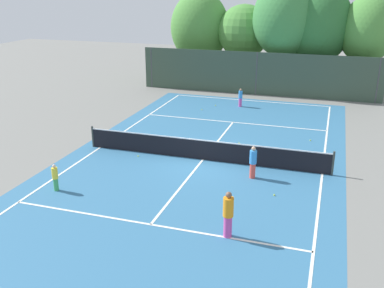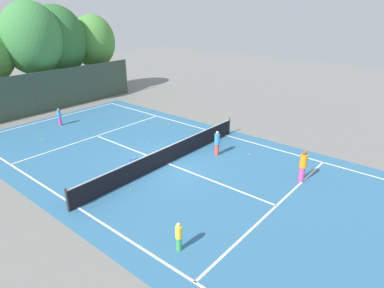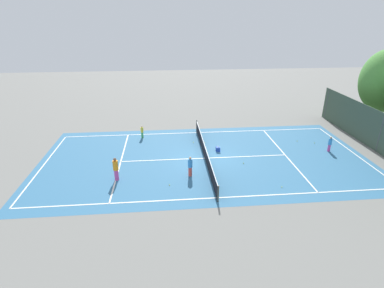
{
  "view_description": "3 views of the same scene",
  "coord_description": "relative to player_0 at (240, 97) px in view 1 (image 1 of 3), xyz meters",
  "views": [
    {
      "loc": [
        5.53,
        -18.83,
        7.87
      ],
      "look_at": [
        -0.28,
        -0.84,
        1.05
      ],
      "focal_mm": 41.4,
      "sensor_mm": 36.0,
      "label": 1
    },
    {
      "loc": [
        -11.5,
        -11.28,
        7.86
      ],
      "look_at": [
        0.81,
        -1.04,
        1.16
      ],
      "focal_mm": 30.95,
      "sensor_mm": 36.0,
      "label": 2
    },
    {
      "loc": [
        20.8,
        -2.92,
        10.25
      ],
      "look_at": [
        -0.84,
        -0.92,
        0.87
      ],
      "focal_mm": 28.26,
      "sensor_mm": 36.0,
      "label": 3
    }
  ],
  "objects": [
    {
      "name": "player_0",
      "position": [
        0.0,
        0.0,
        0.0
      ],
      "size": [
        0.27,
        0.27,
        1.25
      ],
      "color": "#D14799",
      "rests_on": "ground_plane"
    },
    {
      "name": "tennis_ball_2",
      "position": [
        4.15,
        -13.0,
        -0.61
      ],
      "size": [
        0.07,
        0.07,
        0.07
      ],
      "primitive_type": "sphere",
      "color": "#CCE533",
      "rests_on": "ground_plane"
    },
    {
      "name": "player_1",
      "position": [
        3.0,
        -11.55,
        0.1
      ],
      "size": [
        0.31,
        0.31,
        1.44
      ],
      "color": "#E54C3F",
      "rests_on": "ground_plane"
    },
    {
      "name": "tree_0",
      "position": [
        -1.4,
        7.3,
        3.66
      ],
      "size": [
        4.29,
        4.29,
        6.46
      ],
      "color": "brown",
      "rests_on": "ground_plane"
    },
    {
      "name": "tennis_ball_6",
      "position": [
        -2.23,
        -1.68,
        -0.61
      ],
      "size": [
        0.07,
        0.07,
        0.07
      ],
      "primitive_type": "sphere",
      "color": "#CCE533",
      "rests_on": "ground_plane"
    },
    {
      "name": "court_surface",
      "position": [
        0.37,
        -10.18,
        -0.64
      ],
      "size": [
        13.0,
        25.0,
        0.01
      ],
      "color": "teal",
      "rests_on": "ground_plane"
    },
    {
      "name": "tennis_ball_3",
      "position": [
        -2.68,
        -9.78,
        -0.61
      ],
      "size": [
        0.07,
        0.07,
        0.07
      ],
      "primitive_type": "sphere",
      "color": "#CCE533",
      "rests_on": "ground_plane"
    },
    {
      "name": "player_3",
      "position": [
        3.1,
        -16.5,
        0.19
      ],
      "size": [
        0.35,
        0.35,
        1.63
      ],
      "color": "#D14799",
      "rests_on": "ground_plane"
    },
    {
      "name": "ground_plane",
      "position": [
        0.37,
        -10.18,
        -0.64
      ],
      "size": [
        80.0,
        80.0,
        0.0
      ],
      "primitive_type": "plane",
      "color": "slate"
    },
    {
      "name": "tennis_ball_4",
      "position": [
        1.53,
        -7.43,
        -0.61
      ],
      "size": [
        0.07,
        0.07,
        0.07
      ],
      "primitive_type": "sphere",
      "color": "#CCE533",
      "rests_on": "ground_plane"
    },
    {
      "name": "tree_3",
      "position": [
        7.9,
        6.55,
        4.1
      ],
      "size": [
        4.06,
        4.1,
        7.2
      ],
      "color": "brown",
      "rests_on": "ground_plane"
    },
    {
      "name": "tennis_net",
      "position": [
        0.37,
        -10.18,
        -0.13
      ],
      "size": [
        11.9,
        0.1,
        1.1
      ],
      "color": "#333833",
      "rests_on": "ground_plane"
    },
    {
      "name": "tree_4",
      "position": [
        1.92,
        6.08,
        4.8
      ],
      "size": [
        4.81,
        4.79,
        8.34
      ],
      "color": "brown",
      "rests_on": "ground_plane"
    },
    {
      "name": "perimeter_fence",
      "position": [
        0.37,
        3.82,
        0.96
      ],
      "size": [
        18.0,
        0.12,
        3.2
      ],
      "color": "#384C3D",
      "rests_on": "ground_plane"
    },
    {
      "name": "tree_2",
      "position": [
        4.37,
        6.74,
        4.38
      ],
      "size": [
        5.02,
        4.98,
        8.04
      ],
      "color": "brown",
      "rests_on": "ground_plane"
    },
    {
      "name": "ball_crate",
      "position": [
        -0.87,
        -8.95,
        -0.46
      ],
      "size": [
        0.39,
        0.31,
        0.43
      ],
      "color": "blue",
      "rests_on": "ground_plane"
    },
    {
      "name": "tree_1",
      "position": [
        -5.23,
        7.55,
        3.86
      ],
      "size": [
        4.9,
        4.52,
        7.45
      ],
      "color": "brown",
      "rests_on": "ground_plane"
    },
    {
      "name": "player_2",
      "position": [
        -4.34,
        -15.22,
        -0.06
      ],
      "size": [
        0.24,
        0.24,
        1.13
      ],
      "color": "#3FA559",
      "rests_on": "ground_plane"
    },
    {
      "name": "tennis_ball_1",
      "position": [
        -2.74,
        -10.78,
        -0.61
      ],
      "size": [
        0.07,
        0.07,
        0.07
      ],
      "primitive_type": "sphere",
      "color": "#CCE533",
      "rests_on": "ground_plane"
    },
    {
      "name": "tennis_ball_5",
      "position": [
        5.07,
        -5.81,
        -0.61
      ],
      "size": [
        0.07,
        0.07,
        0.07
      ],
      "primitive_type": "sphere",
      "color": "#CCE533",
      "rests_on": "ground_plane"
    },
    {
      "name": "tennis_ball_0",
      "position": [
        -1.65,
        -0.38,
        -0.61
      ],
      "size": [
        0.07,
        0.07,
        0.07
      ],
      "primitive_type": "sphere",
      "color": "#CCE533",
      "rests_on": "ground_plane"
    }
  ]
}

